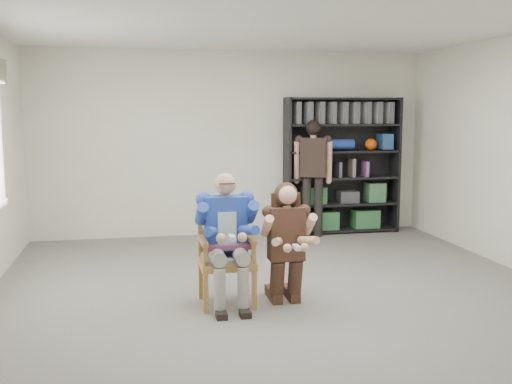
{
  "coord_description": "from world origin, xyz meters",
  "views": [
    {
      "loc": [
        -1.43,
        -5.54,
        1.91
      ],
      "look_at": [
        -0.2,
        0.6,
        1.05
      ],
      "focal_mm": 42.0,
      "sensor_mm": 36.0,
      "label": 1
    }
  ],
  "objects": [
    {
      "name": "kneeling_woman",
      "position": [
        -0.01,
        0.01,
        0.6
      ],
      "size": [
        0.51,
        0.81,
        1.21
      ],
      "primitive_type": null,
      "rotation": [
        0.0,
        0.0,
        0.0
      ],
      "color": "#352217",
      "rests_on": "floor"
    },
    {
      "name": "seated_man",
      "position": [
        -0.59,
        0.13,
        0.66
      ],
      "size": [
        0.57,
        0.79,
        1.32
      ],
      "primitive_type": null,
      "rotation": [
        0.0,
        0.0,
        0.0
      ],
      "color": "#28549B",
      "rests_on": "floor"
    },
    {
      "name": "armchair",
      "position": [
        -0.59,
        0.13,
        0.51
      ],
      "size": [
        0.59,
        0.57,
        1.01
      ],
      "primitive_type": null,
      "rotation": [
        0.0,
        0.0,
        0.0
      ],
      "color": "olive",
      "rests_on": "floor"
    },
    {
      "name": "floor",
      "position": [
        0.0,
        0.0,
        0.0
      ],
      "size": [
        6.0,
        7.0,
        0.01
      ],
      "primitive_type": "cube",
      "color": "slate",
      "rests_on": "ground"
    },
    {
      "name": "standing_man",
      "position": [
        1.16,
        3.06,
        0.88
      ],
      "size": [
        0.61,
        0.45,
        1.76
      ],
      "primitive_type": null,
      "rotation": [
        0.0,
        0.0,
        -0.3
      ],
      "color": "black",
      "rests_on": "floor"
    },
    {
      "name": "room_shell",
      "position": [
        0.0,
        0.0,
        1.4
      ],
      "size": [
        6.0,
        7.0,
        2.8
      ],
      "primitive_type": null,
      "color": "beige",
      "rests_on": "ground"
    },
    {
      "name": "bookshelf",
      "position": [
        1.7,
        3.28,
        1.05
      ],
      "size": [
        1.8,
        0.38,
        2.1
      ],
      "primitive_type": null,
      "color": "black",
      "rests_on": "floor"
    }
  ]
}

